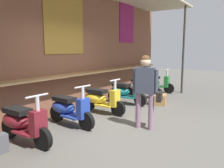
{
  "coord_description": "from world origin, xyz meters",
  "views": [
    {
      "loc": [
        -4.27,
        -2.6,
        1.74
      ],
      "look_at": [
        0.9,
        0.88,
        0.79
      ],
      "focal_mm": 36.41,
      "sensor_mm": 36.0,
      "label": 1
    }
  ],
  "objects_px": {
    "scooter_teal": "(124,92)",
    "merchandise_crate": "(159,99)",
    "scooter_blue": "(68,109)",
    "scooter_cream": "(142,87)",
    "scooter_yellow": "(100,99)",
    "shopper_browsing": "(146,85)",
    "scooter_green": "(155,83)",
    "scooter_maroon": "(22,122)"
  },
  "relations": [
    {
      "from": "scooter_blue",
      "to": "scooter_yellow",
      "type": "xyz_separation_m",
      "value": [
        1.23,
        0.0,
        0.0
      ]
    },
    {
      "from": "scooter_maroon",
      "to": "scooter_yellow",
      "type": "height_order",
      "value": "same"
    },
    {
      "from": "scooter_cream",
      "to": "shopper_browsing",
      "type": "distance_m",
      "value": 3.47
    },
    {
      "from": "scooter_maroon",
      "to": "scooter_cream",
      "type": "height_order",
      "value": "same"
    },
    {
      "from": "scooter_maroon",
      "to": "merchandise_crate",
      "type": "distance_m",
      "value": 4.39
    },
    {
      "from": "scooter_yellow",
      "to": "scooter_teal",
      "type": "height_order",
      "value": "same"
    },
    {
      "from": "scooter_green",
      "to": "shopper_browsing",
      "type": "xyz_separation_m",
      "value": [
        -4.23,
        -1.59,
        0.59
      ]
    },
    {
      "from": "scooter_blue",
      "to": "scooter_cream",
      "type": "bearing_deg",
      "value": 93.78
    },
    {
      "from": "scooter_yellow",
      "to": "scooter_cream",
      "type": "height_order",
      "value": "same"
    },
    {
      "from": "scooter_blue",
      "to": "scooter_green",
      "type": "xyz_separation_m",
      "value": [
        4.99,
        0.0,
        0.0
      ]
    },
    {
      "from": "scooter_blue",
      "to": "shopper_browsing",
      "type": "bearing_deg",
      "value": 29.53
    },
    {
      "from": "scooter_teal",
      "to": "scooter_maroon",
      "type": "bearing_deg",
      "value": -89.42
    },
    {
      "from": "shopper_browsing",
      "to": "merchandise_crate",
      "type": "bearing_deg",
      "value": 1.94
    },
    {
      "from": "scooter_teal",
      "to": "scooter_green",
      "type": "height_order",
      "value": "same"
    },
    {
      "from": "scooter_teal",
      "to": "shopper_browsing",
      "type": "bearing_deg",
      "value": -47.35
    },
    {
      "from": "scooter_maroon",
      "to": "merchandise_crate",
      "type": "relative_size",
      "value": 2.62
    },
    {
      "from": "scooter_maroon",
      "to": "scooter_green",
      "type": "height_order",
      "value": "same"
    },
    {
      "from": "scooter_yellow",
      "to": "merchandise_crate",
      "type": "height_order",
      "value": "scooter_yellow"
    },
    {
      "from": "scooter_green",
      "to": "shopper_browsing",
      "type": "distance_m",
      "value": 4.55
    },
    {
      "from": "scooter_green",
      "to": "merchandise_crate",
      "type": "bearing_deg",
      "value": -66.3
    },
    {
      "from": "scooter_blue",
      "to": "scooter_teal",
      "type": "height_order",
      "value": "same"
    },
    {
      "from": "scooter_teal",
      "to": "shopper_browsing",
      "type": "distance_m",
      "value": 2.44
    },
    {
      "from": "shopper_browsing",
      "to": "scooter_blue",
      "type": "bearing_deg",
      "value": 102.68
    },
    {
      "from": "scooter_maroon",
      "to": "scooter_cream",
      "type": "relative_size",
      "value": 1.0
    },
    {
      "from": "scooter_maroon",
      "to": "scooter_blue",
      "type": "relative_size",
      "value": 1.0
    },
    {
      "from": "scooter_maroon",
      "to": "shopper_browsing",
      "type": "relative_size",
      "value": 0.87
    },
    {
      "from": "scooter_cream",
      "to": "scooter_green",
      "type": "distance_m",
      "value": 1.2
    },
    {
      "from": "scooter_maroon",
      "to": "scooter_teal",
      "type": "distance_m",
      "value": 3.73
    },
    {
      "from": "scooter_yellow",
      "to": "scooter_cream",
      "type": "relative_size",
      "value": 1.0
    },
    {
      "from": "scooter_maroon",
      "to": "scooter_blue",
      "type": "distance_m",
      "value": 1.21
    },
    {
      "from": "scooter_cream",
      "to": "shopper_browsing",
      "type": "xyz_separation_m",
      "value": [
        -3.02,
        -1.59,
        0.59
      ]
    },
    {
      "from": "scooter_blue",
      "to": "scooter_green",
      "type": "relative_size",
      "value": 1.0
    },
    {
      "from": "scooter_maroon",
      "to": "scooter_green",
      "type": "relative_size",
      "value": 1.0
    },
    {
      "from": "scooter_cream",
      "to": "scooter_teal",
      "type": "bearing_deg",
      "value": -90.11
    },
    {
      "from": "merchandise_crate",
      "to": "scooter_cream",
      "type": "bearing_deg",
      "value": 53.2
    },
    {
      "from": "scooter_cream",
      "to": "scooter_green",
      "type": "bearing_deg",
      "value": 89.89
    },
    {
      "from": "scooter_teal",
      "to": "merchandise_crate",
      "type": "bearing_deg",
      "value": 29.93
    },
    {
      "from": "scooter_blue",
      "to": "scooter_cream",
      "type": "relative_size",
      "value": 1.0
    },
    {
      "from": "scooter_teal",
      "to": "scooter_yellow",
      "type": "bearing_deg",
      "value": -89.42
    },
    {
      "from": "scooter_yellow",
      "to": "scooter_green",
      "type": "xyz_separation_m",
      "value": [
        3.76,
        -0.0,
        0.0
      ]
    },
    {
      "from": "scooter_maroon",
      "to": "merchandise_crate",
      "type": "height_order",
      "value": "scooter_maroon"
    },
    {
      "from": "scooter_maroon",
      "to": "scooter_cream",
      "type": "bearing_deg",
      "value": 89.92
    }
  ]
}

